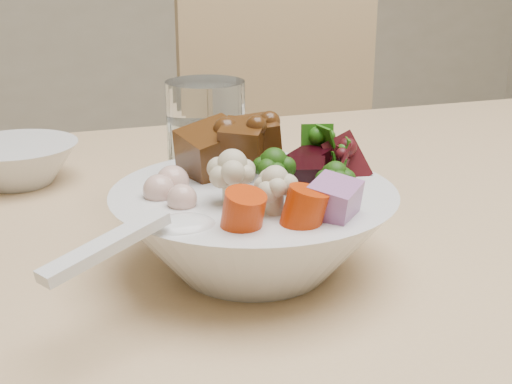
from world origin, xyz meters
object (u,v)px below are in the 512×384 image
at_px(chair_far, 297,199).
at_px(side_bowl, 17,164).
at_px(food_bowl, 255,223).
at_px(water_glass, 207,153).
at_px(dining_table, 423,290).

bearing_deg(chair_far, side_bowl, -136.83).
relative_size(food_bowl, side_bowl, 1.68).
xyz_separation_m(food_bowl, side_bowl, (-0.16, 0.31, -0.02)).
distance_m(chair_far, water_glass, 0.80).
bearing_deg(dining_table, side_bowl, 147.32).
height_order(food_bowl, side_bowl, food_bowl).
xyz_separation_m(chair_far, side_bowl, (-0.58, -0.45, 0.27)).
relative_size(dining_table, chair_far, 1.82).
relative_size(dining_table, water_glass, 13.02).
height_order(dining_table, water_glass, water_glass).
xyz_separation_m(chair_far, water_glass, (-0.41, -0.61, 0.31)).
bearing_deg(side_bowl, dining_table, -37.08).
xyz_separation_m(dining_table, side_bowl, (-0.37, 0.28, 0.10)).
bearing_deg(dining_table, water_glass, 155.26).
relative_size(chair_far, side_bowl, 6.81).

